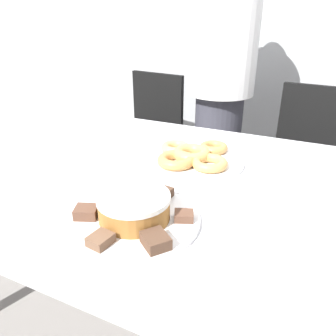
{
  "coord_description": "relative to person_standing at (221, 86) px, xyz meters",
  "views": [
    {
      "loc": [
        0.36,
        -0.84,
        1.2
      ],
      "look_at": [
        -0.0,
        -0.06,
        0.8
      ],
      "focal_mm": 35.0,
      "sensor_mm": 36.0,
      "label": 1
    }
  ],
  "objects": [
    {
      "name": "donut_1",
      "position": [
        0.24,
        -0.9,
        -0.07
      ],
      "size": [
        0.12,
        0.12,
        0.03
      ],
      "color": "tan",
      "rests_on": "plate_donuts"
    },
    {
      "name": "lamington_5",
      "position": [
        0.19,
        -1.14,
        -0.08
      ],
      "size": [
        0.05,
        0.06,
        0.02
      ],
      "rotation": [
        0.0,
        0.0,
        7.72
      ],
      "color": "#513828",
      "rests_on": "plate_cake"
    },
    {
      "name": "lamington_4",
      "position": [
        0.28,
        -1.21,
        -0.08
      ],
      "size": [
        0.06,
        0.05,
        0.02
      ],
      "rotation": [
        0.0,
        0.0,
        6.67
      ],
      "color": "brown",
      "rests_on": "plate_cake"
    },
    {
      "name": "table",
      "position": [
        0.17,
        -1.0,
        -0.17
      ],
      "size": [
        1.89,
        1.03,
        0.74
      ],
      "color": "silver",
      "rests_on": "ground_plane"
    },
    {
      "name": "plate_donuts",
      "position": [
        0.16,
        -0.86,
        -0.09
      ],
      "size": [
        0.36,
        0.36,
        0.01
      ],
      "color": "white",
      "rests_on": "table"
    },
    {
      "name": "napkin",
      "position": [
        -0.44,
        -0.9,
        -0.1
      ],
      "size": [
        0.16,
        0.15,
        0.01
      ],
      "color": "white",
      "rests_on": "table"
    },
    {
      "name": "office_chair_left",
      "position": [
        -0.49,
        -0.02,
        -0.44
      ],
      "size": [
        0.5,
        0.5,
        0.86
      ],
      "rotation": [
        0.0,
        0.0,
        -0.16
      ],
      "color": "black",
      "rests_on": "ground_plane"
    },
    {
      "name": "lamington_0",
      "position": [
        0.08,
        -1.19,
        -0.08
      ],
      "size": [
        0.07,
        0.07,
        0.03
      ],
      "rotation": [
        0.0,
        0.0,
        2.48
      ],
      "color": "brown",
      "rests_on": "plate_cake"
    },
    {
      "name": "plate_cake",
      "position": [
        0.17,
        -1.26,
        -0.09
      ],
      "size": [
        0.32,
        0.32,
        0.01
      ],
      "color": "white",
      "rests_on": "table"
    },
    {
      "name": "lamington_1",
      "position": [
        0.06,
        -1.31,
        -0.08
      ],
      "size": [
        0.07,
        0.06,
        0.03
      ],
      "rotation": [
        0.0,
        0.0,
        3.53
      ],
      "color": "brown",
      "rests_on": "plate_cake"
    },
    {
      "name": "person_standing",
      "position": [
        0.0,
        0.0,
        0.0
      ],
      "size": [
        0.37,
        0.37,
        1.61
      ],
      "color": "#383842",
      "rests_on": "ground_plane"
    },
    {
      "name": "office_chair_right",
      "position": [
        0.51,
        -0.02,
        -0.44
      ],
      "size": [
        0.49,
        0.49,
        0.86
      ],
      "rotation": [
        0.0,
        0.0,
        -0.11
      ],
      "color": "black",
      "rests_on": "ground_plane"
    },
    {
      "name": "donut_2",
      "position": [
        0.21,
        -0.76,
        -0.07
      ],
      "size": [
        0.1,
        0.1,
        0.03
      ],
      "color": "#D18E4C",
      "rests_on": "plate_donuts"
    },
    {
      "name": "donut_4",
      "position": [
        0.13,
        -0.93,
        -0.07
      ],
      "size": [
        0.13,
        0.13,
        0.03
      ],
      "color": "#D18E4C",
      "rests_on": "plate_donuts"
    },
    {
      "name": "lamington_2",
      "position": [
        0.15,
        -1.38,
        -0.08
      ],
      "size": [
        0.05,
        0.06,
        0.02
      ],
      "rotation": [
        0.0,
        0.0,
        4.58
      ],
      "color": "brown",
      "rests_on": "plate_cake"
    },
    {
      "name": "lamington_3",
      "position": [
        0.26,
        -1.33,
        -0.07
      ],
      "size": [
        0.08,
        0.08,
        0.03
      ],
      "rotation": [
        0.0,
        0.0,
        5.62
      ],
      "color": "#513828",
      "rests_on": "plate_cake"
    },
    {
      "name": "donut_3",
      "position": [
        0.08,
        -0.82,
        -0.07
      ],
      "size": [
        0.11,
        0.11,
        0.03
      ],
      "color": "#E5AD66",
      "rests_on": "plate_donuts"
    },
    {
      "name": "frosted_cake",
      "position": [
        0.17,
        -1.26,
        -0.06
      ],
      "size": [
        0.18,
        0.18,
        0.06
      ],
      "color": "#9E662D",
      "rests_on": "plate_cake"
    },
    {
      "name": "donut_0",
      "position": [
        0.16,
        -0.86,
        -0.07
      ],
      "size": [
        0.13,
        0.13,
        0.04
      ],
      "color": "tan",
      "rests_on": "plate_donuts"
    }
  ]
}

